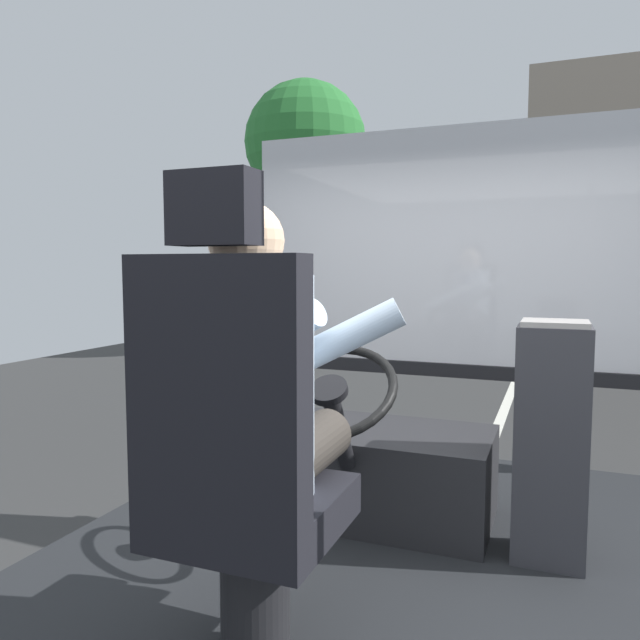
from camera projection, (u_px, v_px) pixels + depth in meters
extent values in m
cube|color=#2F2F2F|center=(519.00, 373.00, 10.35)|extent=(18.00, 44.00, 0.05)
cube|color=silver|center=(519.00, 372.00, 10.35)|extent=(0.12, 39.60, 0.00)
cube|color=black|center=(371.00, 590.00, 2.15)|extent=(2.60, 3.20, 0.06)
cylinder|color=black|center=(255.00, 594.00, 1.72)|extent=(0.20, 0.20, 0.38)
cube|color=black|center=(254.00, 510.00, 1.70)|extent=(0.48, 0.48, 0.12)
cube|color=black|center=(217.00, 387.00, 1.49)|extent=(0.48, 0.10, 0.66)
cube|color=black|center=(214.00, 208.00, 1.45)|extent=(0.22, 0.10, 0.18)
cylinder|color=#332D28|center=(301.00, 452.00, 1.77)|extent=(0.16, 0.45, 0.16)
cylinder|color=#332D28|center=(247.00, 446.00, 1.84)|extent=(0.16, 0.45, 0.16)
cylinder|color=silver|center=(248.00, 386.00, 1.64)|extent=(0.36, 0.36, 0.61)
cube|color=navy|center=(278.00, 351.00, 1.81)|extent=(0.06, 0.01, 0.38)
sphere|color=tan|center=(246.00, 240.00, 1.61)|extent=(0.21, 0.21, 0.21)
cylinder|color=silver|center=(317.00, 352.00, 1.82)|extent=(0.54, 0.23, 0.33)
cylinder|color=silver|center=(254.00, 348.00, 1.90)|extent=(0.54, 0.23, 0.33)
cube|color=black|center=(367.00, 471.00, 2.73)|extent=(1.10, 0.56, 0.40)
cylinder|color=black|center=(338.00, 429.00, 2.34)|extent=(0.07, 0.27, 0.39)
torus|color=black|center=(329.00, 390.00, 2.23)|extent=(0.52, 0.46, 0.30)
cylinder|color=black|center=(329.00, 390.00, 2.23)|extent=(0.14, 0.14, 0.10)
cube|color=#333338|center=(551.00, 444.00, 2.29)|extent=(0.26, 0.24, 0.91)
cube|color=#9E9993|center=(555.00, 323.00, 2.25)|extent=(0.24, 0.22, 0.02)
cube|color=silver|center=(452.00, 246.00, 3.54)|extent=(2.50, 0.01, 1.40)
cube|color=black|center=(450.00, 370.00, 3.60)|extent=(2.50, 0.08, 0.08)
cylinder|color=#4C3828|center=(306.00, 269.00, 12.46)|extent=(0.29, 0.29, 3.53)
sphere|color=#266D2D|center=(305.00, 143.00, 12.24)|extent=(2.47, 2.47, 2.47)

